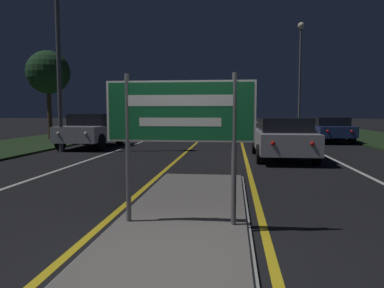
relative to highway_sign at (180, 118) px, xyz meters
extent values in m
plane|color=black|center=(0.00, -1.41, -1.58)|extent=(160.00, 160.00, 0.00)
cube|color=#999993|center=(0.00, 0.00, -1.56)|extent=(1.98, 8.28, 0.05)
cube|color=#66605B|center=(0.00, 0.00, -1.53)|extent=(1.86, 8.16, 0.10)
cube|color=#1E3319|center=(-9.50, 18.59, -1.54)|extent=(5.00, 100.00, 0.08)
cube|color=#1E3319|center=(9.50, 18.59, -1.54)|extent=(5.00, 100.00, 0.08)
cube|color=gold|center=(-1.18, 23.59, -1.58)|extent=(0.12, 70.00, 0.01)
cube|color=gold|center=(1.18, 23.59, -1.58)|extent=(0.12, 70.00, 0.01)
cube|color=silver|center=(-4.20, 23.59, -1.58)|extent=(0.12, 70.00, 0.01)
cube|color=silver|center=(4.20, 23.59, -1.58)|extent=(0.12, 70.00, 0.01)
cube|color=silver|center=(-7.20, 23.59, -1.58)|extent=(0.10, 70.00, 0.01)
cube|color=silver|center=(7.20, 23.59, -1.58)|extent=(0.10, 70.00, 0.01)
cylinder|color=#56565B|center=(-0.75, 0.00, -0.43)|extent=(0.07, 0.07, 2.10)
cylinder|color=#56565B|center=(0.75, 0.00, -0.43)|extent=(0.07, 0.07, 2.10)
cube|color=#146033|center=(0.00, 0.00, 0.10)|extent=(2.08, 0.04, 0.84)
cube|color=white|center=(0.00, -0.02, 0.10)|extent=(2.08, 0.00, 0.84)
cube|color=#146033|center=(0.00, -0.02, 0.10)|extent=(2.02, 0.01, 0.79)
cube|color=white|center=(0.00, -0.02, 0.24)|extent=(1.45, 0.01, 0.15)
cube|color=white|center=(0.00, -0.02, -0.05)|extent=(1.14, 0.01, 0.12)
cylinder|color=#56565B|center=(-6.26, 9.42, 2.62)|extent=(0.18, 0.18, 8.40)
cylinder|color=#56565B|center=(6.12, 26.64, 2.62)|extent=(0.18, 0.18, 8.40)
sphere|color=#F9EAC6|center=(6.12, 26.64, 6.98)|extent=(0.54, 0.54, 0.54)
cube|color=#B7B7BC|center=(2.46, 8.28, -0.93)|extent=(1.82, 4.58, 0.67)
cube|color=black|center=(2.46, 8.00, -0.37)|extent=(1.60, 2.38, 0.47)
sphere|color=red|center=(1.89, 6.01, -0.85)|extent=(0.14, 0.14, 0.14)
sphere|color=red|center=(3.02, 6.01, -0.85)|extent=(0.14, 0.14, 0.14)
cylinder|color=black|center=(1.59, 9.70, -1.27)|extent=(0.22, 0.62, 0.62)
cylinder|color=black|center=(3.33, 9.70, -1.27)|extent=(0.22, 0.62, 0.62)
cylinder|color=black|center=(1.59, 6.86, -1.27)|extent=(0.22, 0.62, 0.62)
cylinder|color=black|center=(3.33, 6.86, -1.27)|extent=(0.22, 0.62, 0.62)
cube|color=navy|center=(5.88, 16.08, -0.95)|extent=(1.82, 4.80, 0.55)
cube|color=black|center=(5.88, 15.80, -0.46)|extent=(1.60, 2.49, 0.45)
sphere|color=red|center=(5.31, 13.71, -0.89)|extent=(0.14, 0.14, 0.14)
sphere|color=red|center=(6.44, 13.71, -0.89)|extent=(0.14, 0.14, 0.14)
cylinder|color=black|center=(5.01, 17.57, -1.23)|extent=(0.22, 0.70, 0.70)
cylinder|color=black|center=(6.75, 17.57, -1.23)|extent=(0.22, 0.70, 0.70)
cylinder|color=black|center=(5.01, 14.60, -1.23)|extent=(0.22, 0.70, 0.70)
cylinder|color=black|center=(6.75, 14.60, -1.23)|extent=(0.22, 0.70, 0.70)
cube|color=#B7B7BC|center=(-5.76, 11.49, -0.89)|extent=(1.87, 4.35, 0.67)
cube|color=black|center=(-5.76, 11.75, -0.30)|extent=(1.65, 2.26, 0.52)
sphere|color=white|center=(-6.34, 9.34, -0.81)|extent=(0.14, 0.14, 0.14)
sphere|color=white|center=(-5.18, 9.34, -0.81)|extent=(0.14, 0.14, 0.14)
cylinder|color=black|center=(-6.65, 10.14, -1.22)|extent=(0.22, 0.71, 0.71)
cylinder|color=black|center=(-4.86, 10.14, -1.22)|extent=(0.22, 0.71, 0.71)
cylinder|color=black|center=(-6.65, 12.84, -1.22)|extent=(0.22, 0.71, 0.71)
cylinder|color=black|center=(-4.86, 12.84, -1.22)|extent=(0.22, 0.71, 0.71)
cylinder|color=#4C3823|center=(-9.58, 15.01, 0.11)|extent=(0.24, 0.24, 3.21)
sphere|color=#1E4223|center=(-9.58, 15.01, 2.25)|extent=(2.40, 2.40, 2.40)
camera|label=1|loc=(0.73, -5.13, 0.10)|focal=35.00mm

